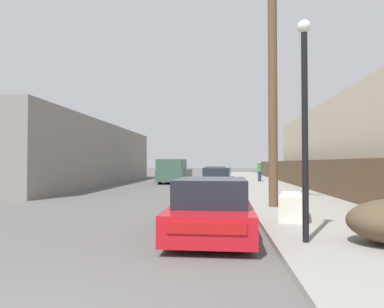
{
  "coord_description": "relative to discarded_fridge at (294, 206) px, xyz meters",
  "views": [
    {
      "loc": [
        2.2,
        -2.65,
        1.64
      ],
      "look_at": [
        1.01,
        11.26,
        2.01
      ],
      "focal_mm": 32.0,
      "sensor_mm": 36.0,
      "label": 1
    }
  ],
  "objects": [
    {
      "name": "parked_sports_car_red",
      "position": [
        -2.18,
        -1.58,
        0.12
      ],
      "size": [
        1.85,
        4.46,
        1.29
      ],
      "rotation": [
        0.0,
        0.0,
        -0.02
      ],
      "color": "red",
      "rests_on": "ground"
    },
    {
      "name": "discarded_fridge",
      "position": [
        0.0,
        0.0,
        0.0
      ],
      "size": [
        1.05,
        1.68,
        0.72
      ],
      "rotation": [
        0.0,
        0.0,
        -0.22
      ],
      "color": "silver",
      "rests_on": "sidewalk_curb"
    },
    {
      "name": "pickup_truck",
      "position": [
        -5.77,
        17.94,
        0.49
      ],
      "size": [
        2.39,
        5.44,
        1.93
      ],
      "rotation": [
        0.0,
        0.0,
        3.08
      ],
      "color": "#385647",
      "rests_on": "ground"
    },
    {
      "name": "building_right_house",
      "position": [
        7.09,
        14.03,
        2.17
      ],
      "size": [
        6.0,
        20.89,
        5.26
      ],
      "primitive_type": "cube",
      "color": "beige",
      "rests_on": "ground"
    },
    {
      "name": "car_parked_mid",
      "position": [
        -2.17,
        10.59,
        0.18
      ],
      "size": [
        1.99,
        4.69,
        1.37
      ],
      "rotation": [
        0.0,
        0.0,
        -0.06
      ],
      "color": "silver",
      "rests_on": "ground"
    },
    {
      "name": "car_parked_far",
      "position": [
        -2.44,
        17.21,
        0.18
      ],
      "size": [
        1.86,
        4.73,
        1.36
      ],
      "rotation": [
        0.0,
        0.0,
        0.02
      ],
      "color": "#2D478C",
      "rests_on": "ground"
    },
    {
      "name": "wooden_fence",
      "position": [
        3.09,
        15.94,
        0.5
      ],
      "size": [
        0.08,
        43.03,
        1.68
      ],
      "primitive_type": "cube",
      "color": "brown",
      "rests_on": "sidewalk_curb"
    },
    {
      "name": "sidewalk_curb",
      "position": [
        1.14,
        16.63,
        -0.4
      ],
      "size": [
        4.2,
        63.0,
        0.12
      ],
      "primitive_type": "cube",
      "color": "gray",
      "rests_on": "ground"
    },
    {
      "name": "pedestrian",
      "position": [
        1.22,
        19.25,
        0.5
      ],
      "size": [
        0.34,
        0.34,
        1.65
      ],
      "color": "#282D42",
      "rests_on": "sidewalk_curb"
    },
    {
      "name": "building_left_block",
      "position": [
        -13.8,
        16.44,
        1.85
      ],
      "size": [
        7.0,
        23.78,
        4.63
      ],
      "primitive_type": "cube",
      "color": "gray",
      "rests_on": "ground"
    },
    {
      "name": "street_lamp",
      "position": [
        -0.35,
        -2.75,
        2.18
      ],
      "size": [
        0.26,
        0.26,
        4.32
      ],
      "color": "black",
      "rests_on": "sidewalk_curb"
    },
    {
      "name": "utility_pole",
      "position": [
        -0.15,
        2.65,
        4.08
      ],
      "size": [
        1.8,
        0.32,
        8.65
      ],
      "color": "brown",
      "rests_on": "sidewalk_curb"
    }
  ]
}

